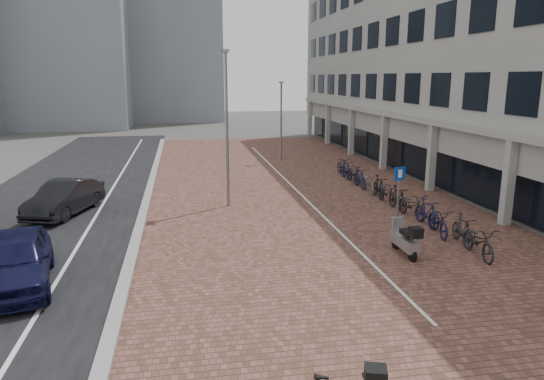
{
  "coord_description": "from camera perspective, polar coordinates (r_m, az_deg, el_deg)",
  "views": [
    {
      "loc": [
        -3.38,
        -12.54,
        5.62
      ],
      "look_at": [
        0.0,
        6.0,
        1.3
      ],
      "focal_mm": 32.74,
      "sensor_mm": 36.0,
      "label": 1
    }
  ],
  "objects": [
    {
      "name": "lamp_far",
      "position": [
        33.49,
        1.05,
        7.79
      ],
      "size": [
        0.12,
        0.12,
        5.27
      ],
      "primitive_type": "cylinder",
      "color": "slate",
      "rests_on": "ground"
    },
    {
      "name": "street_asphalt",
      "position": [
        25.8,
        -22.64,
        -0.67
      ],
      "size": [
        8.0,
        50.0,
        0.03
      ],
      "primitive_type": "cube",
      "color": "black",
      "rests_on": "ground"
    },
    {
      "name": "bg_towers",
      "position": [
        63.01,
        -21.56,
        19.67
      ],
      "size": [
        33.0,
        23.0,
        32.0
      ],
      "color": "gray",
      "rests_on": "ground"
    },
    {
      "name": "lane_line",
      "position": [
        25.43,
        -18.24,
        -0.47
      ],
      "size": [
        0.12,
        44.0,
        0.0
      ],
      "primitive_type": "cube",
      "color": "white",
      "rests_on": "street_asphalt"
    },
    {
      "name": "car_navy",
      "position": [
        15.26,
        -27.41,
        -7.2
      ],
      "size": [
        2.62,
        4.69,
        1.51
      ],
      "primitive_type": "imported",
      "rotation": [
        0.0,
        0.0,
        0.2
      ],
      "color": "black",
      "rests_on": "ground"
    },
    {
      "name": "scooter_front",
      "position": [
        16.44,
        15.03,
        -5.41
      ],
      "size": [
        0.55,
        1.68,
        1.15
      ],
      "primitive_type": null,
      "rotation": [
        0.0,
        0.0,
        0.02
      ],
      "color": "gray",
      "rests_on": "ground"
    },
    {
      "name": "curb",
      "position": [
        25.22,
        -13.98,
        -0.19
      ],
      "size": [
        0.35,
        42.0,
        0.14
      ],
      "primitive_type": "cube",
      "color": "gray",
      "rests_on": "ground"
    },
    {
      "name": "parking_sign",
      "position": [
        19.04,
        14.37,
        0.25
      ],
      "size": [
        0.48,
        0.18,
        2.37
      ],
      "rotation": [
        0.0,
        0.0,
        0.3
      ],
      "color": "slate",
      "rests_on": "ground"
    },
    {
      "name": "ground",
      "position": [
        14.15,
        4.43,
        -10.53
      ],
      "size": [
        140.0,
        140.0,
        0.0
      ],
      "primitive_type": "plane",
      "color": "#474442",
      "rests_on": "ground"
    },
    {
      "name": "lamp_near",
      "position": [
        21.49,
        -5.2,
        6.73
      ],
      "size": [
        0.12,
        0.12,
        6.66
      ],
      "primitive_type": "cylinder",
      "color": "gray",
      "rests_on": "ground"
    },
    {
      "name": "plaza_brick",
      "position": [
        25.75,
        1.99,
        0.31
      ],
      "size": [
        14.5,
        42.0,
        0.04
      ],
      "primitive_type": "cube",
      "color": "brown",
      "rests_on": "ground"
    },
    {
      "name": "bike_row",
      "position": [
        22.94,
        13.24,
        -0.29
      ],
      "size": [
        1.16,
        15.82,
        1.05
      ],
      "color": "black",
      "rests_on": "ground"
    },
    {
      "name": "parking_line",
      "position": [
        25.78,
        2.42,
        0.39
      ],
      "size": [
        0.1,
        30.0,
        0.0
      ],
      "primitive_type": "cube",
      "color": "white",
      "rests_on": "plaza_brick"
    },
    {
      "name": "car_dark",
      "position": [
        22.31,
        -22.74,
        -0.85
      ],
      "size": [
        2.74,
        4.51,
        1.4
      ],
      "primitive_type": "imported",
      "rotation": [
        0.0,
        0.0,
        -0.32
      ],
      "color": "black",
      "rests_on": "ground"
    },
    {
      "name": "office_building",
      "position": [
        33.01,
        20.33,
        17.05
      ],
      "size": [
        8.4,
        40.0,
        15.0
      ],
      "color": "#A0A09B",
      "rests_on": "ground"
    }
  ]
}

